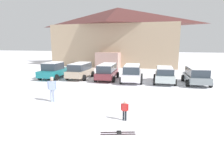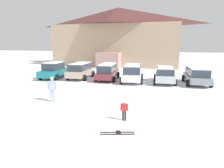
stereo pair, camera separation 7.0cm
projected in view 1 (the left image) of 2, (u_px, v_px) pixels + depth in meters
The scene contains 11 objects.
ground at pixel (65, 150), 7.34m from camera, with size 160.00×160.00×0.00m, color white.
ski_lodge at pixel (118, 36), 35.42m from camera, with size 21.83×12.67×9.83m.
parked_teal_hatchback at pixel (54, 70), 22.16m from camera, with size 2.27×4.67×1.76m.
parked_beige_suv at pixel (80, 70), 21.95m from camera, with size 2.12×4.49×1.70m.
parked_maroon_van at pixel (107, 71), 21.15m from camera, with size 2.26×4.72×1.68m.
parked_white_suv at pixel (132, 73), 20.11m from camera, with size 2.38×4.66×1.70m.
parked_silver_wagon at pixel (165, 74), 19.47m from camera, with size 2.16×4.17×1.55m.
parked_grey_wagon at pixel (196, 75), 18.83m from camera, with size 2.34×4.34×1.60m.
skier_adult_in_blue_parka at pixel (52, 88), 13.18m from camera, with size 0.61×0.32×1.67m.
skier_child_in_red_jacket at pixel (125, 109), 10.03m from camera, with size 0.39×0.15×1.05m.
pair_of_skis at pixel (118, 133), 8.68m from camera, with size 1.53×0.67×0.08m.
Camera 1 is at (3.21, -6.12, 3.88)m, focal length 32.00 mm.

